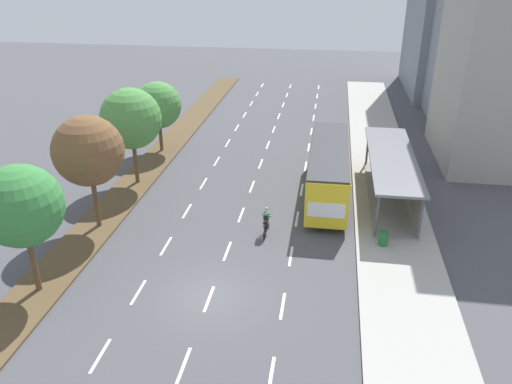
# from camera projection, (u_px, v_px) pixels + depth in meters

# --- Properties ---
(ground_plane) EXTENTS (140.00, 140.00, 0.00)m
(ground_plane) POSITION_uv_depth(u_px,v_px,m) (210.00, 296.00, 24.08)
(ground_plane) COLOR #4C4C51
(median_strip) EXTENTS (2.60, 52.00, 0.12)m
(median_strip) POSITION_uv_depth(u_px,v_px,m) (169.00, 145.00, 43.08)
(median_strip) COLOR brown
(median_strip) RESTS_ON ground
(sidewalk_right) EXTENTS (4.50, 52.00, 0.15)m
(sidewalk_right) POSITION_uv_depth(u_px,v_px,m) (379.00, 156.00, 40.69)
(sidewalk_right) COLOR #ADAAA3
(sidewalk_right) RESTS_ON ground
(lane_divider_left) EXTENTS (0.14, 49.44, 0.01)m
(lane_divider_left) POSITION_uv_depth(u_px,v_px,m) (222.00, 152.00, 41.75)
(lane_divider_left) COLOR white
(lane_divider_left) RESTS_ON ground
(lane_divider_center) EXTENTS (0.14, 49.44, 0.01)m
(lane_divider_center) POSITION_uv_depth(u_px,v_px,m) (264.00, 154.00, 41.28)
(lane_divider_center) COLOR white
(lane_divider_center) RESTS_ON ground
(lane_divider_right) EXTENTS (0.14, 49.44, 0.01)m
(lane_divider_right) POSITION_uv_depth(u_px,v_px,m) (307.00, 156.00, 40.80)
(lane_divider_right) COLOR white
(lane_divider_right) RESTS_ON ground
(bus_shelter) EXTENTS (2.90, 11.99, 2.86)m
(bus_shelter) POSITION_uv_depth(u_px,v_px,m) (395.00, 173.00, 32.92)
(bus_shelter) COLOR gray
(bus_shelter) RESTS_ON sidewalk_right
(bus) EXTENTS (2.54, 11.29, 3.37)m
(bus) POSITION_uv_depth(u_px,v_px,m) (329.00, 166.00, 33.44)
(bus) COLOR yellow
(bus) RESTS_ON ground
(cyclist) EXTENTS (0.46, 1.82, 1.71)m
(cyclist) POSITION_uv_depth(u_px,v_px,m) (266.00, 222.00, 29.10)
(cyclist) COLOR black
(cyclist) RESTS_ON ground
(median_tree_nearest) EXTENTS (3.78, 3.78, 6.38)m
(median_tree_nearest) POSITION_uv_depth(u_px,v_px,m) (21.00, 206.00, 22.52)
(median_tree_nearest) COLOR brown
(median_tree_nearest) RESTS_ON median_strip
(median_tree_second) EXTENTS (4.00, 4.00, 6.72)m
(median_tree_second) POSITION_uv_depth(u_px,v_px,m) (88.00, 151.00, 28.17)
(median_tree_second) COLOR brown
(median_tree_second) RESTS_ON median_strip
(median_tree_third) EXTENTS (4.13, 4.13, 6.71)m
(median_tree_third) POSITION_uv_depth(u_px,v_px,m) (131.00, 119.00, 33.97)
(median_tree_third) COLOR brown
(median_tree_third) RESTS_ON median_strip
(median_tree_fourth) EXTENTS (3.71, 3.71, 5.65)m
(median_tree_fourth) POSITION_uv_depth(u_px,v_px,m) (158.00, 105.00, 40.14)
(median_tree_fourth) COLOR brown
(median_tree_fourth) RESTS_ON median_strip
(trash_bin) EXTENTS (0.52, 0.52, 0.85)m
(trash_bin) POSITION_uv_depth(u_px,v_px,m) (383.00, 238.00, 27.89)
(trash_bin) COLOR #286B38
(trash_bin) RESTS_ON sidewalk_right
(building_near_right) EXTENTS (7.17, 10.55, 17.81)m
(building_near_right) POSITION_uv_depth(u_px,v_px,m) (504.00, 44.00, 36.66)
(building_near_right) COLOR #A39E93
(building_near_right) RESTS_ON ground
(building_mid_right) EXTENTS (11.99, 14.20, 17.32)m
(building_mid_right) POSITION_uv_depth(u_px,v_px,m) (498.00, 24.00, 49.19)
(building_mid_right) COLOR gray
(building_mid_right) RESTS_ON ground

